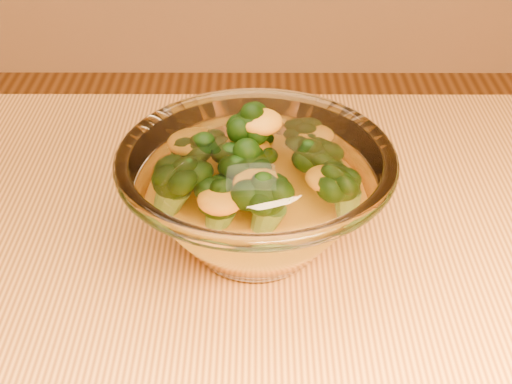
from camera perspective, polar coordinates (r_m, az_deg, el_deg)
glass_bowl at (r=0.59m, az=0.00°, el=-0.39°), size 0.23×0.23×0.10m
cheese_sauce at (r=0.60m, az=-0.00°, el=-2.03°), size 0.13×0.13×0.04m
broccoli_heap at (r=0.59m, az=-0.26°, el=1.59°), size 0.17×0.14×0.09m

